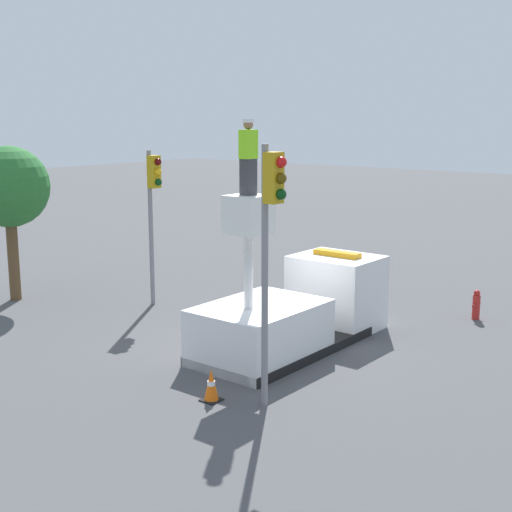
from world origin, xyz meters
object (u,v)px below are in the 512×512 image
at_px(traffic_cone_rear, 211,386).
at_px(tree_left_bg, 9,188).
at_px(bucket_truck, 295,313).
at_px(worker, 248,157).
at_px(traffic_light_pole, 270,225).
at_px(traffic_light_across, 153,197).
at_px(fire_hydrant, 476,305).

xyz_separation_m(traffic_cone_rear, tree_left_bg, (2.29, 10.73, 3.34)).
xyz_separation_m(bucket_truck, traffic_cone_rear, (-4.16, -0.80, -0.53)).
relative_size(worker, traffic_light_pole, 0.32).
bearing_deg(bucket_truck, worker, 180.00).
relative_size(traffic_light_across, fire_hydrant, 5.50).
bearing_deg(traffic_light_pole, traffic_cone_rear, 114.29).
relative_size(bucket_truck, tree_left_bg, 1.20).
relative_size(worker, traffic_light_across, 0.36).
bearing_deg(worker, bucket_truck, 0.00).
distance_m(bucket_truck, traffic_light_pole, 5.07).
distance_m(worker, traffic_light_pole, 2.86).
distance_m(traffic_light_across, traffic_cone_rear, 8.71).
bearing_deg(traffic_light_pole, fire_hydrant, -5.36).
xyz_separation_m(traffic_light_pole, traffic_cone_rear, (-0.52, 1.16, -3.49)).
height_order(bucket_truck, traffic_light_across, traffic_light_across).
bearing_deg(traffic_light_pole, worker, 48.81).
distance_m(traffic_light_across, tree_left_bg, 4.77).
relative_size(bucket_truck, traffic_cone_rear, 8.50).
xyz_separation_m(traffic_light_pole, fire_hydrant, (8.98, -0.84, -3.39)).
bearing_deg(fire_hydrant, traffic_cone_rear, 168.10).
distance_m(traffic_light_across, fire_hydrant, 10.33).
xyz_separation_m(traffic_light_pole, traffic_light_across, (4.18, 7.78, -0.35)).
relative_size(worker, traffic_cone_rear, 2.46).
xyz_separation_m(worker, traffic_light_pole, (-1.71, -1.96, -1.19)).
xyz_separation_m(bucket_truck, traffic_light_across, (0.55, 5.83, 2.60)).
height_order(traffic_light_pole, tree_left_bg, traffic_light_pole).
bearing_deg(tree_left_bg, traffic_light_across, -59.58).
bearing_deg(traffic_light_across, fire_hydrant, -60.93).
bearing_deg(traffic_light_pole, tree_left_bg, 81.53).
bearing_deg(traffic_light_across, bucket_truck, -95.39).
bearing_deg(traffic_light_pole, bucket_truck, 28.30).
xyz_separation_m(worker, traffic_light_across, (2.47, 5.83, -1.54)).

